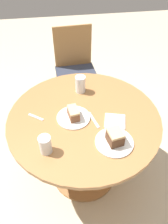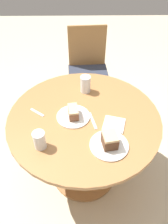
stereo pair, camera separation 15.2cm
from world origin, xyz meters
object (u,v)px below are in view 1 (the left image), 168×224
chair (76,70)px  glass_water (46,145)px  cake_slice_far (115,137)px  plate_far (114,142)px  cake_slice_near (73,113)px  plate_near (74,117)px  glass_lemonade (80,85)px

chair → glass_water: chair is taller
cake_slice_far → glass_water: (-0.42, 0.00, -0.00)m
cake_slice_far → chair: bearing=94.2°
plate_far → cake_slice_near: cake_slice_near is taller
cake_slice_near → cake_slice_far: (0.23, -0.26, 0.01)m
plate_near → cake_slice_far: bearing=-48.5°
chair → plate_far: size_ratio=3.83×
plate_near → plate_far: bearing=-48.5°
cake_slice_far → glass_water: size_ratio=0.93×
plate_far → glass_lemonade: 0.57m
plate_far → glass_water: 0.43m
chair → cake_slice_far: size_ratio=8.20×
plate_far → glass_water: glass_water is taller
plate_far → glass_water: size_ratio=2.00×
plate_far → cake_slice_far: 0.05m
chair → plate_far: chair is taller
glass_water → plate_near: bearing=52.5°
glass_lemonade → chair: bearing=86.4°
plate_near → cake_slice_near: size_ratio=1.93×
plate_near → cake_slice_near: 0.04m
plate_near → glass_lemonade: bearing=72.8°
plate_far → cake_slice_far: cake_slice_far is taller
cake_slice_far → glass_lemonade: size_ratio=0.84×
glass_water → cake_slice_near: bearing=52.5°
chair → glass_water: size_ratio=7.66×
chair → cake_slice_near: 1.06m
chair → cake_slice_near: (-0.14, -1.00, 0.30)m
cake_slice_far → glass_water: bearing=179.8°
plate_near → glass_water: 0.33m
plate_far → cake_slice_near: (-0.23, 0.26, 0.04)m
cake_slice_far → glass_water: 0.42m
plate_near → plate_far: 0.34m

